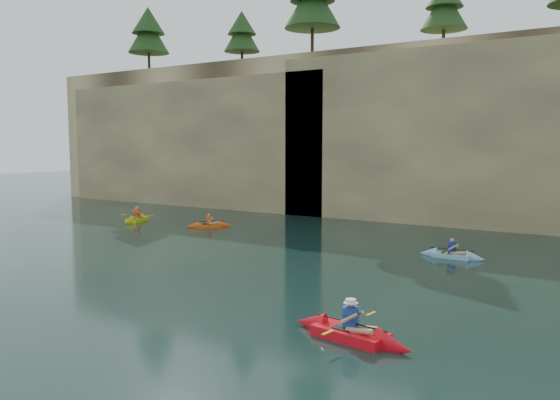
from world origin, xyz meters
The scene contains 10 objects.
ground centered at (0.00, 0.00, 0.00)m, with size 160.00×160.00×0.00m, color black.
cliff centered at (0.00, 30.00, 6.00)m, with size 70.00×16.00×12.00m, color tan.
cliff_slab_west centered at (-20.00, 22.60, 5.28)m, with size 26.00×2.40×10.56m, color tan.
cliff_slab_center centered at (2.00, 22.60, 5.70)m, with size 24.00×2.40×11.40m, color tan.
sea_cave_west centered at (-18.00, 21.95, 2.00)m, with size 4.50×1.00×4.00m, color black.
sea_cave_center centered at (-4.00, 21.95, 1.60)m, with size 3.50×1.00×3.20m, color black.
main_kayaker centered at (4.81, 0.66, 0.18)m, with size 3.66×2.40×1.33m.
kayaker_orange centered at (-10.75, 13.71, 0.13)m, with size 2.44×2.38×1.05m.
kayaker_yellow centered at (-16.39, 13.13, 0.15)m, with size 2.35×3.10×1.24m.
kayaker_ltblue_mid centered at (4.29, 12.48, 0.14)m, with size 2.89×2.19×1.10m.
Camera 1 is at (10.61, -12.00, 5.08)m, focal length 35.00 mm.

